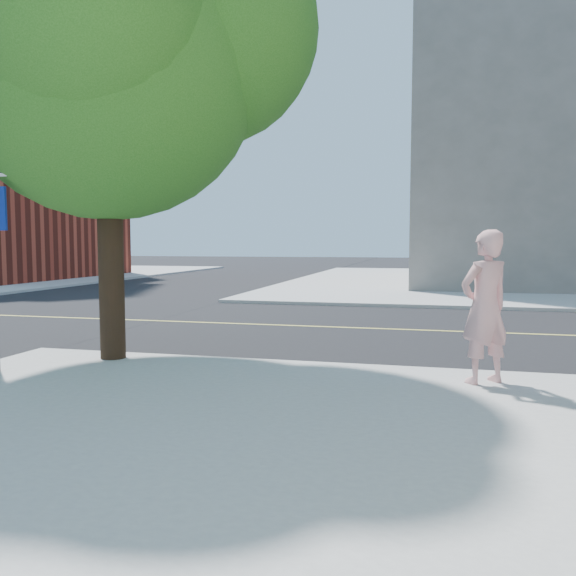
# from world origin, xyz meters

# --- Properties ---
(ground) EXTENTS (140.00, 140.00, 0.00)m
(ground) POSITION_xyz_m (0.00, 0.00, 0.00)
(ground) COLOR black
(ground) RESTS_ON ground
(road_ew) EXTENTS (140.00, 9.00, 0.01)m
(road_ew) POSITION_xyz_m (0.00, 4.50, 0.01)
(road_ew) COLOR black
(road_ew) RESTS_ON ground
(man_on_phone) EXTENTS (0.90, 0.84, 2.06)m
(man_on_phone) POSITION_xyz_m (6.50, -0.83, 1.15)
(man_on_phone) COLOR #E09FA0
(man_on_phone) RESTS_ON sidewalk_se
(street_tree) EXTENTS (6.18, 5.62, 8.20)m
(street_tree) POSITION_xyz_m (0.89, -0.49, 5.41)
(street_tree) COLOR black
(street_tree) RESTS_ON sidewalk_se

